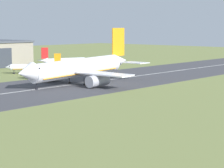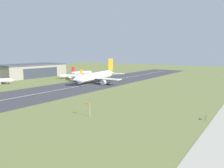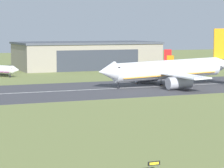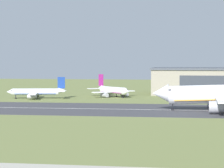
# 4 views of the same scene
# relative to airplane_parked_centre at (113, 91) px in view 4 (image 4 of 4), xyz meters

# --- Properties ---
(ground_plane) EXTENTS (621.24, 621.24, 0.00)m
(ground_plane) POSITION_rel_airplane_parked_centre_xyz_m (13.85, -112.57, -2.80)
(ground_plane) COLOR olive
(runway_strip) EXTENTS (381.24, 43.64, 0.06)m
(runway_strip) POSITION_rel_airplane_parked_centre_xyz_m (13.85, -54.68, -2.77)
(runway_strip) COLOR #3D3D42
(runway_strip) RESTS_ON ground_plane
(runway_centreline) EXTENTS (343.12, 0.70, 0.01)m
(runway_centreline) POSITION_rel_airplane_parked_centre_xyz_m (13.85, -54.68, -2.73)
(runway_centreline) COLOR silver
(runway_centreline) RESTS_ON runway_strip
(hangar_building) EXTENTS (64.02, 32.19, 12.25)m
(hangar_building) POSITION_rel_airplane_parked_centre_xyz_m (46.95, 26.75, 3.35)
(hangar_building) COLOR gray
(hangar_building) RESTS_ON ground_plane
(airplane_parked_centre) EXTENTS (20.87, 20.94, 9.61)m
(airplane_parked_centre) POSITION_rel_airplane_parked_centre_xyz_m (0.00, 0.00, 0.00)
(airplane_parked_centre) COLOR white
(airplane_parked_centre) RESTS_ON ground_plane
(airplane_parked_far_east) EXTENTS (25.02, 20.72, 8.92)m
(airplane_parked_far_east) POSITION_rel_airplane_parked_centre_xyz_m (-29.60, -14.03, -0.08)
(airplane_parked_far_east) COLOR silver
(airplane_parked_far_east) RESTS_ON ground_plane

